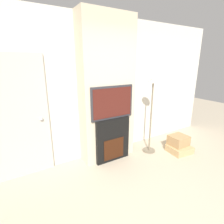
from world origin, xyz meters
TOP-DOWN VIEW (x-y plane):
  - ground_plane at (0.00, 0.00)m, footprint 14.00×14.00m
  - wall_back at (0.00, 2.03)m, footprint 6.00×0.06m
  - chimney_breast at (0.00, 1.82)m, footprint 1.04×0.37m
  - fireplace at (0.00, 1.63)m, footprint 0.70×0.15m
  - television at (0.00, 1.63)m, footprint 0.86×0.07m
  - floor_lamp at (0.86, 1.50)m, footprint 0.26×0.26m
  - box_stack at (1.39, 1.15)m, footprint 0.49×0.45m
  - entry_door at (-1.50, 1.97)m, footprint 0.89×0.09m

SIDE VIEW (x-z plane):
  - ground_plane at x=0.00m, z-range 0.00..0.00m
  - box_stack at x=1.39m, z-range -0.02..0.34m
  - fireplace at x=0.00m, z-range 0.00..0.86m
  - entry_door at x=-1.50m, z-range 0.00..2.02m
  - floor_lamp at x=0.86m, z-range 0.29..1.87m
  - television at x=0.00m, z-range 0.86..1.47m
  - wall_back at x=0.00m, z-range 0.00..2.70m
  - chimney_breast at x=0.00m, z-range 0.00..2.70m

